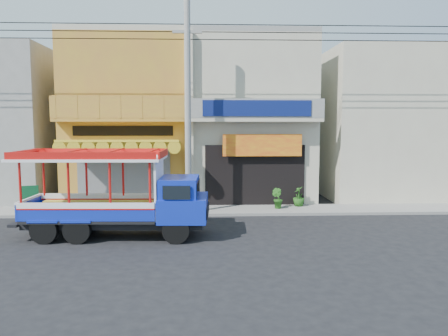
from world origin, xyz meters
The scene contains 11 objects.
ground centered at (0.00, 0.00, 0.00)m, with size 90.00×90.00×0.00m, color black.
sidewalk centered at (0.00, 4.00, 0.06)m, with size 30.00×2.00×0.12m, color slate.
shophouse_left centered at (-4.00, 7.96, 4.11)m, with size 6.00×7.50×8.24m.
shophouse_right centered at (2.00, 7.96, 4.11)m, with size 6.00×6.75×8.24m.
party_pilaster centered at (-1.00, 4.85, 4.00)m, with size 0.35×0.30×8.00m, color #BAB099.
filler_building_right centered at (9.00, 8.00, 3.80)m, with size 6.00×6.00×7.60m, color #BAB099.
utility_pole centered at (-0.85, 3.30, 5.03)m, with size 28.00×0.26×9.00m.
songthaew_truck centered at (-2.90, -0.17, 1.44)m, with size 6.47×2.36×2.99m.
green_sign centered at (-7.97, 4.26, 0.56)m, with size 0.68×0.46×1.05m.
potted_plant_b centered at (2.90, 4.05, 0.57)m, with size 0.49×0.40×0.90m, color #215518.
potted_plant_c centered at (3.97, 4.54, 0.58)m, with size 0.51×0.51×0.92m, color #215518.
Camera 1 is at (-0.24, -14.97, 3.89)m, focal length 35.00 mm.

